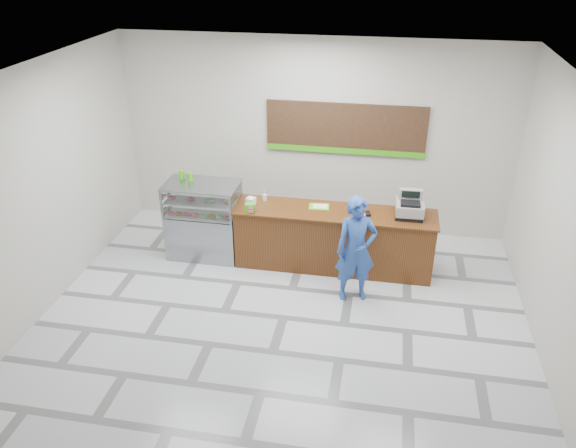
% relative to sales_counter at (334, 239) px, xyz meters
% --- Properties ---
extents(floor, '(7.00, 7.00, 0.00)m').
position_rel_sales_counter_xyz_m(floor, '(-0.55, -1.55, -0.52)').
color(floor, silver).
rests_on(floor, ground).
extents(back_wall, '(7.00, 0.00, 7.00)m').
position_rel_sales_counter_xyz_m(back_wall, '(-0.55, 1.45, 1.23)').
color(back_wall, beige).
rests_on(back_wall, floor).
extents(ceiling, '(7.00, 7.00, 0.00)m').
position_rel_sales_counter_xyz_m(ceiling, '(-0.55, -1.55, 2.98)').
color(ceiling, silver).
rests_on(ceiling, back_wall).
extents(sales_counter, '(3.26, 0.76, 1.03)m').
position_rel_sales_counter_xyz_m(sales_counter, '(0.00, 0.00, 0.00)').
color(sales_counter, '#613313').
rests_on(sales_counter, floor).
extents(display_case, '(1.22, 0.72, 1.33)m').
position_rel_sales_counter_xyz_m(display_case, '(-2.22, -0.00, 0.16)').
color(display_case, gray).
rests_on(display_case, floor).
extents(menu_board, '(2.80, 0.06, 0.90)m').
position_rel_sales_counter_xyz_m(menu_board, '(-0.00, 1.41, 1.42)').
color(menu_board, black).
rests_on(menu_board, back_wall).
extents(cash_register, '(0.44, 0.46, 0.41)m').
position_rel_sales_counter_xyz_m(cash_register, '(1.16, 0.05, 0.67)').
color(cash_register, black).
rests_on(cash_register, sales_counter).
extents(card_terminal, '(0.10, 0.16, 0.04)m').
position_rel_sales_counter_xyz_m(card_terminal, '(0.53, -0.03, 0.53)').
color(card_terminal, black).
rests_on(card_terminal, sales_counter).
extents(serving_tray, '(0.35, 0.27, 0.02)m').
position_rel_sales_counter_xyz_m(serving_tray, '(-0.27, 0.10, 0.52)').
color(serving_tray, '#67D81C').
rests_on(serving_tray, sales_counter).
extents(napkin_box, '(0.17, 0.17, 0.11)m').
position_rel_sales_counter_xyz_m(napkin_box, '(-1.39, 0.02, 0.57)').
color(napkin_box, white).
rests_on(napkin_box, sales_counter).
extents(straw_cup, '(0.07, 0.07, 0.11)m').
position_rel_sales_counter_xyz_m(straw_cup, '(-1.20, 0.19, 0.57)').
color(straw_cup, silver).
rests_on(straw_cup, sales_counter).
extents(promo_box, '(0.18, 0.14, 0.15)m').
position_rel_sales_counter_xyz_m(promo_box, '(-1.33, -0.27, 0.59)').
color(promo_box, '#3CA914').
rests_on(promo_box, sales_counter).
extents(donut_decal, '(0.16, 0.16, 0.00)m').
position_rel_sales_counter_xyz_m(donut_decal, '(0.42, -0.03, 0.52)').
color(donut_decal, '#FF5E7D').
rests_on(donut_decal, sales_counter).
extents(green_cup_left, '(0.10, 0.10, 0.15)m').
position_rel_sales_counter_xyz_m(green_cup_left, '(-2.61, 0.16, 0.89)').
color(green_cup_left, '#3CA914').
rests_on(green_cup_left, display_case).
extents(green_cup_right, '(0.09, 0.09, 0.14)m').
position_rel_sales_counter_xyz_m(green_cup_right, '(-2.44, 0.12, 0.88)').
color(green_cup_right, '#3CA914').
rests_on(green_cup_right, display_case).
extents(customer, '(0.70, 0.56, 1.68)m').
position_rel_sales_counter_xyz_m(customer, '(0.41, -0.83, 0.32)').
color(customer, '#2A4EA0').
rests_on(customer, floor).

